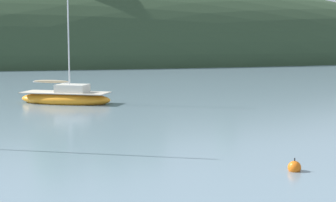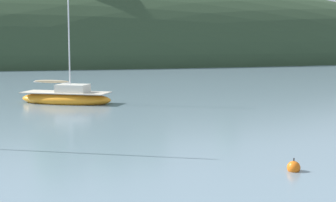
% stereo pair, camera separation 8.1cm
% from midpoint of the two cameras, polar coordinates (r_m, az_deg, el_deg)
% --- Properties ---
extents(far_shoreline_hill, '(150.00, 36.00, 33.13)m').
position_cam_midpoint_polar(far_shoreline_hill, '(90.63, -10.57, 4.06)').
color(far_shoreline_hill, '#2D422B').
rests_on(far_shoreline_hill, ground).
extents(sailboat_white_near, '(6.55, 4.83, 9.22)m').
position_cam_midpoint_polar(sailboat_white_near, '(35.90, -10.96, 0.37)').
color(sailboat_white_near, orange).
rests_on(sailboat_white_near, ground).
extents(mooring_buoy_inner, '(0.44, 0.44, 0.54)m').
position_cam_midpoint_polar(mooring_buoy_inner, '(18.01, 13.31, -6.96)').
color(mooring_buoy_inner, orange).
rests_on(mooring_buoy_inner, ground).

